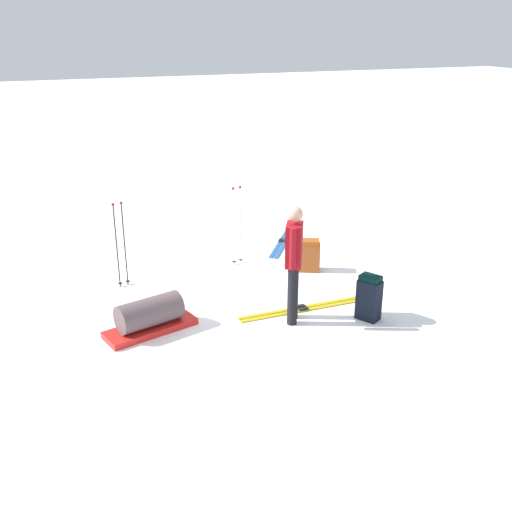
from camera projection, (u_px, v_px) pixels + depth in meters
The scene contains 9 objects.
ground_plane at pixel (256, 298), 9.18m from camera, with size 80.00×80.00×0.00m, color white.
skier_standing at pixel (294, 258), 8.15m from camera, with size 0.36×0.51×1.70m.
ski_pair_near at pixel (302, 309), 8.81m from camera, with size 1.96×0.18×0.05m.
ski_pair_far at pixel (283, 241), 11.52m from camera, with size 1.19×1.56×0.05m.
backpack_large_dark at pixel (369, 298), 8.43m from camera, with size 0.34×0.38×0.67m.
backpack_bright at pixel (309, 256), 10.12m from camera, with size 0.43×0.38×0.55m.
ski_poles_planted_near at pixel (120, 241), 9.34m from camera, with size 0.20×0.11×1.40m.
ski_poles_planted_far at pixel (237, 222), 10.20m from camera, with size 0.21×0.11×1.40m.
gear_sled at pixel (150, 316), 8.13m from camera, with size 1.34×0.76×0.49m.
Camera 1 is at (3.06, 7.72, 3.97)m, focal length 41.80 mm.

